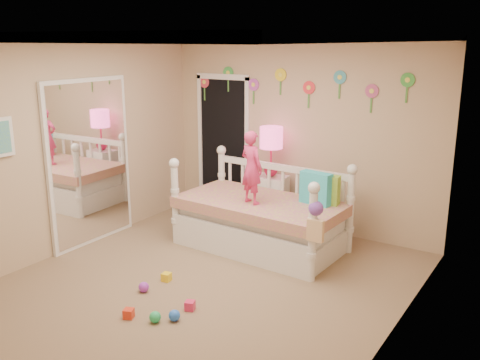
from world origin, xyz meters
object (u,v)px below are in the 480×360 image
Objects in this scene: daybed at (261,205)px; table_lamp at (271,144)px; child at (252,167)px; nightstand at (270,202)px.

daybed is 3.02× the size of table_lamp.
table_lamp reaches higher than daybed.
daybed is 0.99m from table_lamp.
daybed is at bearing -83.78° from child.
daybed is 2.84× the size of nightstand.
nightstand is at bearing 112.87° from daybed.
table_lamp is at bearing 69.90° from nightstand.
table_lamp is (-0.24, 0.89, 0.12)m from child.
table_lamp reaches higher than nightstand.
child reaches higher than daybed.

